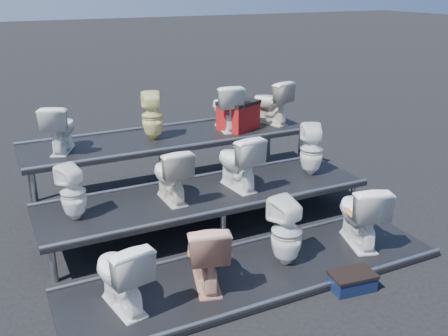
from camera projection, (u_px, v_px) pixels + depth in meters
name	position (u px, v px, depth m)	size (l,w,h in m)	color
ground	(207.00, 225.00, 6.51)	(80.00, 80.00, 0.00)	black
tier_front	(256.00, 272.00, 5.40)	(4.20, 1.20, 0.06)	black
tier_mid	(207.00, 210.00, 6.43)	(4.20, 1.20, 0.46)	black
tier_back	(171.00, 164.00, 7.45)	(4.20, 1.20, 0.86)	black
toilet_0	(121.00, 273.00, 4.66)	(0.41, 0.71, 0.73)	white
toilet_1	(206.00, 252.00, 5.02)	(0.41, 0.72, 0.74)	#D99F85
toilet_2	(287.00, 232.00, 5.41)	(0.34, 0.35, 0.76)	white
toilet_3	(360.00, 213.00, 5.82)	(0.44, 0.76, 0.78)	white
toilet_4	(73.00, 193.00, 5.57)	(0.29, 0.29, 0.63)	white
toilet_5	(171.00, 174.00, 6.03)	(0.38, 0.67, 0.68)	silver
toilet_6	(238.00, 161.00, 6.40)	(0.41, 0.71, 0.73)	white
toilet_7	(312.00, 150.00, 6.88)	(0.32, 0.33, 0.71)	white
toilet_8	(60.00, 128.00, 6.56)	(0.36, 0.63, 0.64)	white
toilet_9	(152.00, 116.00, 7.08)	(0.31, 0.31, 0.68)	#ECE796
toilet_10	(226.00, 107.00, 7.55)	(0.39, 0.69, 0.70)	white
toilet_11	(271.00, 102.00, 7.88)	(0.38, 0.67, 0.69)	silver
red_crate	(238.00, 117.00, 7.61)	(0.54, 0.43, 0.39)	#A01119
step_stool	(352.00, 282.00, 5.13)	(0.44, 0.26, 0.16)	#0E1634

